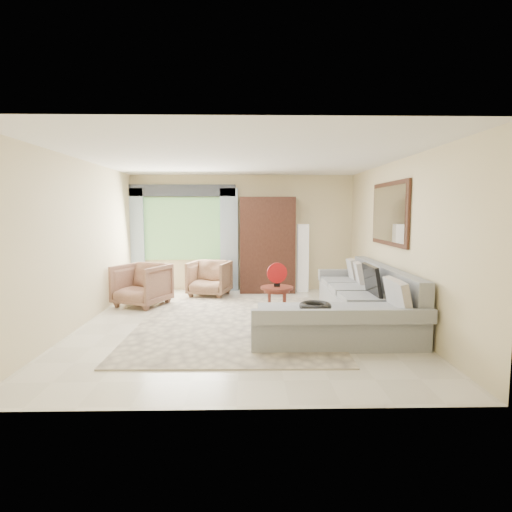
{
  "coord_description": "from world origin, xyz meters",
  "views": [
    {
      "loc": [
        0.1,
        -6.71,
        1.79
      ],
      "look_at": [
        0.25,
        0.35,
        1.05
      ],
      "focal_mm": 30.0,
      "sensor_mm": 36.0,
      "label": 1
    }
  ],
  "objects_px": {
    "armchair_right": "(209,278)",
    "potted_plant": "(131,283)",
    "armoire": "(267,245)",
    "floor_lamp": "(303,258)",
    "armchair_left": "(142,285)",
    "tv_screen": "(372,280)",
    "sectional_sofa": "(354,308)",
    "coffee_table": "(277,302)"
  },
  "relations": [
    {
      "from": "potted_plant",
      "to": "tv_screen",
      "type": "bearing_deg",
      "value": -30.3
    },
    {
      "from": "tv_screen",
      "to": "potted_plant",
      "type": "height_order",
      "value": "tv_screen"
    },
    {
      "from": "armoire",
      "to": "floor_lamp",
      "type": "bearing_deg",
      "value": 4.29
    },
    {
      "from": "armchair_right",
      "to": "potted_plant",
      "type": "distance_m",
      "value": 1.71
    },
    {
      "from": "armoire",
      "to": "floor_lamp",
      "type": "height_order",
      "value": "armoire"
    },
    {
      "from": "tv_screen",
      "to": "potted_plant",
      "type": "relative_size",
      "value": 1.53
    },
    {
      "from": "armchair_right",
      "to": "armchair_left",
      "type": "bearing_deg",
      "value": -127.24
    },
    {
      "from": "coffee_table",
      "to": "armchair_left",
      "type": "xyz_separation_m",
      "value": [
        -2.49,
        1.05,
        0.12
      ]
    },
    {
      "from": "potted_plant",
      "to": "floor_lamp",
      "type": "xyz_separation_m",
      "value": [
        3.74,
        0.35,
        0.51
      ]
    },
    {
      "from": "sectional_sofa",
      "to": "tv_screen",
      "type": "distance_m",
      "value": 0.51
    },
    {
      "from": "sectional_sofa",
      "to": "coffee_table",
      "type": "bearing_deg",
      "value": 158.7
    },
    {
      "from": "coffee_table",
      "to": "armchair_left",
      "type": "height_order",
      "value": "armchair_left"
    },
    {
      "from": "tv_screen",
      "to": "armchair_left",
      "type": "height_order",
      "value": "tv_screen"
    },
    {
      "from": "tv_screen",
      "to": "coffee_table",
      "type": "distance_m",
      "value": 1.58
    },
    {
      "from": "floor_lamp",
      "to": "potted_plant",
      "type": "bearing_deg",
      "value": -174.69
    },
    {
      "from": "armchair_left",
      "to": "tv_screen",
      "type": "bearing_deg",
      "value": 4.13
    },
    {
      "from": "armoire",
      "to": "armchair_left",
      "type": "bearing_deg",
      "value": -150.45
    },
    {
      "from": "potted_plant",
      "to": "floor_lamp",
      "type": "distance_m",
      "value": 3.79
    },
    {
      "from": "floor_lamp",
      "to": "armoire",
      "type": "bearing_deg",
      "value": -175.71
    },
    {
      "from": "coffee_table",
      "to": "armoire",
      "type": "height_order",
      "value": "armoire"
    },
    {
      "from": "armchair_right",
      "to": "sectional_sofa",
      "type": "bearing_deg",
      "value": -30.12
    },
    {
      "from": "potted_plant",
      "to": "armoire",
      "type": "height_order",
      "value": "armoire"
    },
    {
      "from": "armchair_right",
      "to": "armoire",
      "type": "height_order",
      "value": "armoire"
    },
    {
      "from": "armchair_right",
      "to": "floor_lamp",
      "type": "bearing_deg",
      "value": 28.4
    },
    {
      "from": "sectional_sofa",
      "to": "armchair_left",
      "type": "height_order",
      "value": "sectional_sofa"
    },
    {
      "from": "coffee_table",
      "to": "armoire",
      "type": "xyz_separation_m",
      "value": [
        -0.05,
        2.43,
        0.77
      ]
    },
    {
      "from": "armchair_left",
      "to": "armchair_right",
      "type": "distance_m",
      "value": 1.53
    },
    {
      "from": "tv_screen",
      "to": "coffee_table",
      "type": "bearing_deg",
      "value": 162.76
    },
    {
      "from": "coffee_table",
      "to": "armchair_right",
      "type": "xyz_separation_m",
      "value": [
        -1.29,
        1.99,
        0.09
      ]
    },
    {
      "from": "sectional_sofa",
      "to": "potted_plant",
      "type": "xyz_separation_m",
      "value": [
        -4.18,
        2.61,
        -0.04
      ]
    },
    {
      "from": "tv_screen",
      "to": "coffee_table",
      "type": "height_order",
      "value": "tv_screen"
    },
    {
      "from": "sectional_sofa",
      "to": "armchair_left",
      "type": "relative_size",
      "value": 3.92
    },
    {
      "from": "tv_screen",
      "to": "armoire",
      "type": "xyz_separation_m",
      "value": [
        -1.5,
        2.89,
        0.33
      ]
    },
    {
      "from": "tv_screen",
      "to": "armchair_right",
      "type": "bearing_deg",
      "value": 138.37
    },
    {
      "from": "armchair_right",
      "to": "armoire",
      "type": "xyz_separation_m",
      "value": [
        1.25,
        0.44,
        0.68
      ]
    },
    {
      "from": "sectional_sofa",
      "to": "armchair_right",
      "type": "xyz_separation_m",
      "value": [
        -2.48,
        2.45,
        0.09
      ]
    },
    {
      "from": "tv_screen",
      "to": "potted_plant",
      "type": "xyz_separation_m",
      "value": [
        -4.44,
        2.6,
        -0.48
      ]
    },
    {
      "from": "tv_screen",
      "to": "sectional_sofa",
      "type": "bearing_deg",
      "value": -177.46
    },
    {
      "from": "coffee_table",
      "to": "floor_lamp",
      "type": "xyz_separation_m",
      "value": [
        0.75,
        2.49,
        0.47
      ]
    },
    {
      "from": "coffee_table",
      "to": "sectional_sofa",
      "type": "bearing_deg",
      "value": -21.3
    },
    {
      "from": "armchair_right",
      "to": "floor_lamp",
      "type": "height_order",
      "value": "floor_lamp"
    },
    {
      "from": "potted_plant",
      "to": "floor_lamp",
      "type": "bearing_deg",
      "value": 5.31
    }
  ]
}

